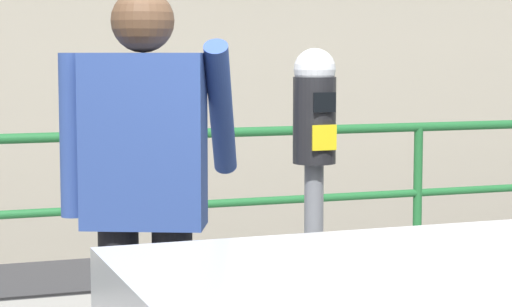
{
  "coord_description": "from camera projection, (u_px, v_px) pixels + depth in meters",
  "views": [
    {
      "loc": [
        -1.51,
        -2.96,
        1.63
      ],
      "look_at": [
        -0.28,
        0.54,
        1.25
      ],
      "focal_mm": 70.13,
      "sensor_mm": 36.0,
      "label": 1
    }
  ],
  "objects": [
    {
      "name": "background_railing",
      "position": [
        169.0,
        177.0,
        6.11
      ],
      "size": [
        24.06,
        0.06,
        1.01
      ],
      "color": "#1E602D",
      "rests_on": "sidewalk_curb"
    },
    {
      "name": "backdrop_wall",
      "position": [
        103.0,
        69.0,
        8.03
      ],
      "size": [
        32.0,
        0.5,
        2.96
      ],
      "primitive_type": "cube",
      "color": "#ADA38E",
      "rests_on": "ground"
    },
    {
      "name": "pedestrian_at_meter",
      "position": [
        145.0,
        190.0,
        3.66
      ],
      "size": [
        0.73,
        0.46,
        1.71
      ],
      "rotation": [
        0.0,
        0.0,
        -0.4
      ],
      "color": "black",
      "rests_on": "sidewalk_curb"
    },
    {
      "name": "parking_meter",
      "position": [
        314.0,
        172.0,
        3.61
      ],
      "size": [
        0.16,
        0.17,
        1.5
      ],
      "rotation": [
        0.0,
        0.0,
        3.2
      ],
      "color": "slate",
      "rests_on": "sidewalk_curb"
    }
  ]
}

